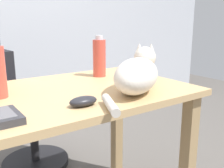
{
  "coord_description": "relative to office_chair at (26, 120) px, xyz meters",
  "views": [
    {
      "loc": [
        -0.32,
        -1.05,
        1.06
      ],
      "look_at": [
        0.27,
        -0.22,
        0.81
      ],
      "focal_mm": 42.21,
      "sensor_mm": 36.0,
      "label": 1
    }
  ],
  "objects": [
    {
      "name": "desk",
      "position": [
        -0.19,
        -0.74,
        0.27
      ],
      "size": [
        1.48,
        0.72,
        0.75
      ],
      "color": "tan",
      "rests_on": "ground_plane"
    },
    {
      "name": "office_chair",
      "position": [
        0.0,
        0.0,
        0.0
      ],
      "size": [
        0.48,
        0.48,
        0.88
      ],
      "color": "black",
      "rests_on": "ground_plane"
    },
    {
      "name": "cat",
      "position": [
        0.24,
        -0.93,
        0.46
      ],
      "size": [
        0.5,
        0.41,
        0.2
      ],
      "color": "silver",
      "rests_on": "desk"
    },
    {
      "name": "spray_bottle",
      "position": [
        0.27,
        -0.56,
        0.49
      ],
      "size": [
        0.07,
        0.07,
        0.23
      ],
      "color": "#D84C3D",
      "rests_on": "desk"
    },
    {
      "name": "computer_mouse",
      "position": [
        -0.06,
        -0.97,
        0.4
      ],
      "size": [
        0.11,
        0.06,
        0.04
      ],
      "primitive_type": "ellipsoid",
      "color": "#232328",
      "rests_on": "desk"
    }
  ]
}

